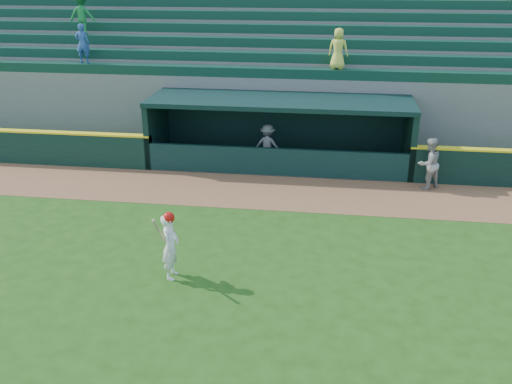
% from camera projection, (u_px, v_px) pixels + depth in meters
% --- Properties ---
extents(ground, '(120.00, 120.00, 0.00)m').
position_uv_depth(ground, '(247.00, 265.00, 14.02)').
color(ground, '#204912').
rests_on(ground, ground).
extents(warning_track, '(40.00, 3.00, 0.01)m').
position_uv_depth(warning_track, '(270.00, 192.00, 18.52)').
color(warning_track, brown).
rests_on(warning_track, ground).
extents(dugout_player_front, '(1.05, 1.00, 1.71)m').
position_uv_depth(dugout_player_front, '(429.00, 164.00, 18.54)').
color(dugout_player_front, '#9C9C97').
rests_on(dugout_player_front, ground).
extents(dugout_player_inside, '(1.06, 0.71, 1.52)m').
position_uv_depth(dugout_player_inside, '(268.00, 145.00, 20.82)').
color(dugout_player_inside, gray).
rests_on(dugout_player_inside, ground).
extents(dugout, '(9.40, 2.80, 2.46)m').
position_uv_depth(dugout, '(281.00, 127.00, 20.88)').
color(dugout, slate).
rests_on(dugout, ground).
extents(stands, '(34.50, 6.25, 7.49)m').
position_uv_depth(stands, '(291.00, 76.00, 24.70)').
color(stands, slate).
rests_on(stands, ground).
extents(batter_at_plate, '(0.46, 0.77, 1.68)m').
position_uv_depth(batter_at_plate, '(170.00, 245.00, 13.18)').
color(batter_at_plate, white).
rests_on(batter_at_plate, ground).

